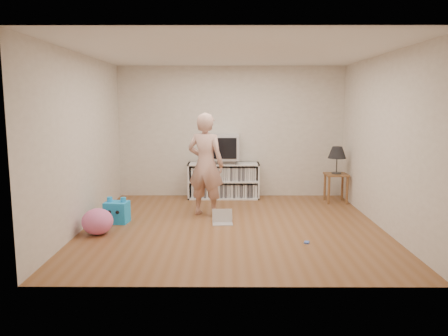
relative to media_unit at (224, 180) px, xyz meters
The scene contains 13 objects.
ground 2.07m from the media_unit, 85.82° to the right, with size 4.50×4.50×0.00m, color brown.
walls 2.25m from the media_unit, 85.82° to the right, with size 4.52×4.52×2.60m.
ceiling 3.04m from the media_unit, 85.82° to the right, with size 4.50×4.50×0.01m, color white.
media_unit is the anchor object (origin of this frame).
dvd_deck 0.39m from the media_unit, 90.00° to the right, with size 0.45×0.35×0.07m, color gray.
crt_tv 0.67m from the media_unit, 90.00° to the right, with size 0.60×0.53×0.50m.
side_table 2.17m from the media_unit, 10.22° to the right, with size 0.42×0.42×0.55m.
table_lamp 2.25m from the media_unit, 10.22° to the right, with size 0.34×0.34×0.52m.
person 1.49m from the media_unit, 101.96° to the right, with size 0.63×0.41×1.72m, color #CF9E8D.
laptop 1.91m from the media_unit, 90.24° to the right, with size 0.33×0.27×0.22m.
playing_cards 3.10m from the media_unit, 68.25° to the right, with size 0.07×0.09×0.02m, color #4A69C7.
plush_blue 2.50m from the media_unit, 132.26° to the right, with size 0.39×0.34×0.41m.
plush_pink 3.06m from the media_unit, 126.16° to the right, with size 0.44×0.44×0.38m, color pink.
Camera 1 is at (-0.10, -6.51, 1.87)m, focal length 35.00 mm.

